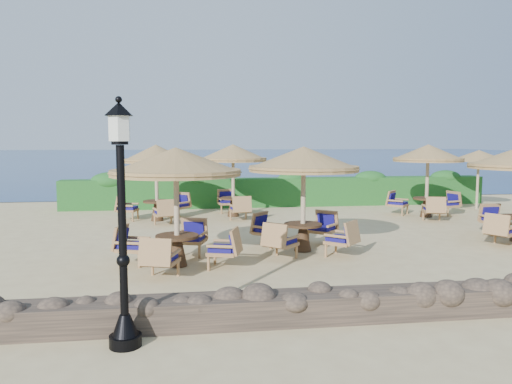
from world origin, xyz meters
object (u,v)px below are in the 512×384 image
at_px(lamp_post, 122,235).
at_px(cafe_set_0, 176,184).
at_px(extra_parasol, 479,156).
at_px(cafe_set_5, 428,167).
at_px(cafe_set_1, 303,180).
at_px(cafe_set_3, 156,171).
at_px(cafe_set_4, 233,164).

relative_size(lamp_post, cafe_set_0, 1.13).
bearing_deg(lamp_post, extra_parasol, 43.60).
bearing_deg(cafe_set_5, cafe_set_1, -139.84).
xyz_separation_m(cafe_set_3, cafe_set_4, (2.72, 0.61, 0.20)).
xyz_separation_m(lamp_post, cafe_set_4, (2.55, 11.38, 0.40)).
bearing_deg(extra_parasol, cafe_set_4, -176.49).
xyz_separation_m(cafe_set_0, cafe_set_5, (8.90, 5.97, -0.02)).
relative_size(lamp_post, cafe_set_1, 1.18).
relative_size(lamp_post, cafe_set_3, 1.22).
bearing_deg(cafe_set_4, lamp_post, -102.64).
distance_m(cafe_set_0, cafe_set_3, 6.53).
bearing_deg(cafe_set_1, cafe_set_3, 126.19).
height_order(cafe_set_0, cafe_set_4, same).
bearing_deg(cafe_set_4, cafe_set_0, -105.16).
bearing_deg(cafe_set_0, cafe_set_4, 74.84).
height_order(extra_parasol, cafe_set_4, cafe_set_4).
xyz_separation_m(extra_parasol, cafe_set_0, (-11.97, -7.70, -0.32)).
bearing_deg(extra_parasol, cafe_set_1, -143.25).
height_order(extra_parasol, cafe_set_5, cafe_set_5).
distance_m(cafe_set_0, cafe_set_5, 10.72).
height_order(extra_parasol, cafe_set_1, cafe_set_1).
distance_m(cafe_set_0, cafe_set_1, 3.32).
bearing_deg(extra_parasol, cafe_set_5, -150.58).
bearing_deg(cafe_set_1, cafe_set_4, 101.44).
height_order(lamp_post, cafe_set_5, lamp_post).
bearing_deg(cafe_set_0, cafe_set_3, 97.09).
relative_size(cafe_set_3, cafe_set_5, 1.00).
bearing_deg(cafe_set_5, cafe_set_3, 177.02).
xyz_separation_m(cafe_set_1, cafe_set_4, (-1.21, 5.98, 0.13)).
height_order(extra_parasol, cafe_set_0, cafe_set_0).
height_order(cafe_set_3, cafe_set_4, same).
distance_m(lamp_post, extra_parasol, 17.41).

